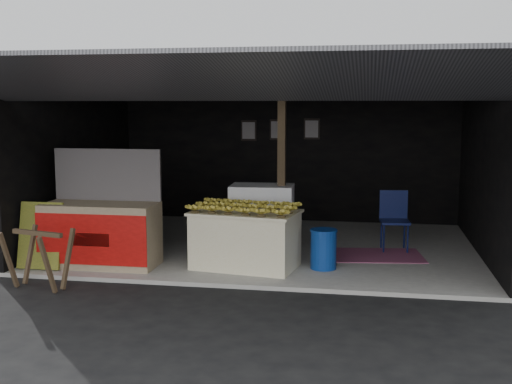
% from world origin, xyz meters
% --- Properties ---
extents(ground, '(80.00, 80.00, 0.00)m').
position_xyz_m(ground, '(0.00, 0.00, 0.00)').
color(ground, black).
rests_on(ground, ground).
extents(concrete_slab, '(7.00, 5.00, 0.06)m').
position_xyz_m(concrete_slab, '(0.00, 2.50, 0.03)').
color(concrete_slab, gray).
rests_on(concrete_slab, ground).
extents(shophouse, '(7.40, 7.29, 3.02)m').
position_xyz_m(shophouse, '(0.00, 2.82, 2.10)').
color(shophouse, black).
rests_on(shophouse, ground).
extents(banana_table, '(1.65, 1.16, 0.84)m').
position_xyz_m(banana_table, '(-0.10, 0.93, 0.48)').
color(banana_table, white).
rests_on(banana_table, concrete_slab).
extents(banana_pile, '(1.52, 1.05, 0.17)m').
position_xyz_m(banana_pile, '(-0.10, 0.93, 0.98)').
color(banana_pile, gold).
rests_on(banana_pile, banana_table).
extents(white_crate, '(1.03, 0.73, 1.11)m').
position_xyz_m(white_crate, '(-0.01, 1.89, 0.61)').
color(white_crate, white).
rests_on(white_crate, concrete_slab).
extents(neighbor_stall, '(1.68, 0.77, 1.72)m').
position_xyz_m(neighbor_stall, '(-2.23, 0.67, 0.57)').
color(neighbor_stall, '#998466').
rests_on(neighbor_stall, concrete_slab).
extents(green_signboard, '(0.65, 0.26, 0.96)m').
position_xyz_m(green_signboard, '(-3.03, 0.34, 0.55)').
color(green_signboard, black).
rests_on(green_signboard, concrete_slab).
extents(sawhorse, '(0.85, 0.84, 0.79)m').
position_xyz_m(sawhorse, '(-2.62, -0.47, 0.50)').
color(sawhorse, '#483824').
rests_on(sawhorse, ground).
extents(water_barrel, '(0.38, 0.38, 0.55)m').
position_xyz_m(water_barrel, '(1.04, 1.05, 0.34)').
color(water_barrel, navy).
rests_on(water_barrel, concrete_slab).
extents(plastic_chair, '(0.50, 0.50, 0.97)m').
position_xyz_m(plastic_chair, '(2.09, 2.54, 0.64)').
color(plastic_chair, '#0B123D').
rests_on(plastic_chair, concrete_slab).
extents(magenta_rug, '(1.62, 1.19, 0.01)m').
position_xyz_m(magenta_rug, '(1.78, 2.01, 0.07)').
color(magenta_rug, '#791A5A').
rests_on(magenta_rug, concrete_slab).
extents(picture_frames, '(1.62, 0.04, 0.46)m').
position_xyz_m(picture_frames, '(-0.17, 4.89, 1.93)').
color(picture_frames, black).
rests_on(picture_frames, shophouse).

